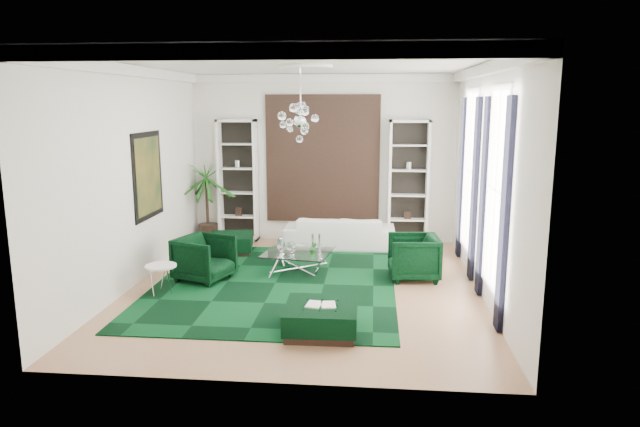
# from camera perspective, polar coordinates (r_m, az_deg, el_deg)

# --- Properties ---
(floor) EXTENTS (6.00, 7.00, 0.02)m
(floor) POSITION_cam_1_polar(r_m,az_deg,el_deg) (10.08, -1.52, -7.37)
(floor) COLOR tan
(floor) RESTS_ON ground
(ceiling) EXTENTS (6.00, 7.00, 0.02)m
(ceiling) POSITION_cam_1_polar(r_m,az_deg,el_deg) (9.58, -1.65, 14.84)
(ceiling) COLOR white
(ceiling) RESTS_ON ground
(wall_back) EXTENTS (6.00, 0.02, 3.80)m
(wall_back) POSITION_cam_1_polar(r_m,az_deg,el_deg) (13.12, 0.28, 5.49)
(wall_back) COLOR silver
(wall_back) RESTS_ON ground
(wall_front) EXTENTS (6.00, 0.02, 3.80)m
(wall_front) POSITION_cam_1_polar(r_m,az_deg,el_deg) (6.23, -5.50, -0.86)
(wall_front) COLOR silver
(wall_front) RESTS_ON ground
(wall_left) EXTENTS (0.02, 7.00, 3.80)m
(wall_left) POSITION_cam_1_polar(r_m,az_deg,el_deg) (10.45, -18.23, 3.48)
(wall_left) COLOR silver
(wall_left) RESTS_ON ground
(wall_right) EXTENTS (0.02, 7.00, 3.80)m
(wall_right) POSITION_cam_1_polar(r_m,az_deg,el_deg) (9.76, 16.28, 3.09)
(wall_right) COLOR silver
(wall_right) RESTS_ON ground
(crown_molding) EXTENTS (6.00, 7.00, 0.18)m
(crown_molding) POSITION_cam_1_polar(r_m,az_deg,el_deg) (9.58, -1.64, 14.18)
(crown_molding) COLOR white
(crown_molding) RESTS_ON ceiling
(ceiling_medallion) EXTENTS (0.90, 0.90, 0.05)m
(ceiling_medallion) POSITION_cam_1_polar(r_m,az_deg,el_deg) (9.88, -1.43, 14.49)
(ceiling_medallion) COLOR white
(ceiling_medallion) RESTS_ON ceiling
(tapestry) EXTENTS (2.50, 0.06, 2.80)m
(tapestry) POSITION_cam_1_polar(r_m,az_deg,el_deg) (13.07, 0.26, 5.46)
(tapestry) COLOR black
(tapestry) RESTS_ON wall_back
(shelving_left) EXTENTS (0.90, 0.38, 2.80)m
(shelving_left) POSITION_cam_1_polar(r_m,az_deg,el_deg) (13.30, -8.21, 3.28)
(shelving_left) COLOR white
(shelving_left) RESTS_ON floor
(shelving_right) EXTENTS (0.90, 0.38, 2.80)m
(shelving_right) POSITION_cam_1_polar(r_m,az_deg,el_deg) (12.95, 8.84, 3.05)
(shelving_right) COLOR white
(shelving_right) RESTS_ON floor
(painting) EXTENTS (0.04, 1.30, 1.60)m
(painting) POSITION_cam_1_polar(r_m,az_deg,el_deg) (10.99, -16.78, 3.65)
(painting) COLOR black
(painting) RESTS_ON wall_left
(window_near) EXTENTS (0.03, 1.10, 2.90)m
(window_near) POSITION_cam_1_polar(r_m,az_deg,el_deg) (8.88, 17.22, 2.28)
(window_near) COLOR white
(window_near) RESTS_ON wall_right
(curtain_near_a) EXTENTS (0.07, 0.30, 3.25)m
(curtain_near_a) POSITION_cam_1_polar(r_m,az_deg,el_deg) (8.16, 17.97, -0.29)
(curtain_near_a) COLOR black
(curtain_near_a) RESTS_ON floor
(curtain_near_b) EXTENTS (0.07, 0.30, 3.25)m
(curtain_near_b) POSITION_cam_1_polar(r_m,az_deg,el_deg) (9.67, 16.01, 1.53)
(curtain_near_b) COLOR black
(curtain_near_b) RESTS_ON floor
(window_far) EXTENTS (0.03, 1.10, 2.90)m
(window_far) POSITION_cam_1_polar(r_m,az_deg,el_deg) (11.22, 14.77, 4.16)
(window_far) COLOR white
(window_far) RESTS_ON wall_right
(curtain_far_a) EXTENTS (0.07, 0.30, 3.25)m
(curtain_far_a) POSITION_cam_1_polar(r_m,az_deg,el_deg) (10.48, 15.19, 2.29)
(curtain_far_a) COLOR black
(curtain_far_a) RESTS_ON floor
(curtain_far_b) EXTENTS (0.07, 0.30, 3.25)m
(curtain_far_b) POSITION_cam_1_polar(r_m,az_deg,el_deg) (12.01, 13.95, 3.43)
(curtain_far_b) COLOR black
(curtain_far_b) RESTS_ON floor
(rug) EXTENTS (4.20, 5.00, 0.02)m
(rug) POSITION_cam_1_polar(r_m,az_deg,el_deg) (10.25, -4.48, -6.98)
(rug) COLOR black
(rug) RESTS_ON floor
(sofa) EXTENTS (2.41, 0.97, 0.70)m
(sofa) POSITION_cam_1_polar(r_m,az_deg,el_deg) (12.62, 1.99, -1.89)
(sofa) COLOR white
(sofa) RESTS_ON floor
(armchair_left) EXTENTS (1.14, 1.12, 0.81)m
(armchair_left) POSITION_cam_1_polar(r_m,az_deg,el_deg) (10.53, -11.49, -4.42)
(armchair_left) COLOR black
(armchair_left) RESTS_ON floor
(armchair_right) EXTENTS (0.95, 0.93, 0.81)m
(armchair_right) POSITION_cam_1_polar(r_m,az_deg,el_deg) (10.54, 9.34, -4.33)
(armchair_right) COLOR black
(armchair_right) RESTS_ON floor
(coffee_table) EXTENTS (1.37, 1.37, 0.41)m
(coffee_table) POSITION_cam_1_polar(r_m,az_deg,el_deg) (10.87, -2.14, -4.81)
(coffee_table) COLOR white
(coffee_table) RESTS_ON floor
(ottoman_side) EXTENTS (1.02, 1.02, 0.40)m
(ottoman_side) POSITION_cam_1_polar(r_m,az_deg,el_deg) (12.38, -8.89, -2.99)
(ottoman_side) COLOR black
(ottoman_side) RESTS_ON floor
(ottoman_front) EXTENTS (1.02, 1.02, 0.40)m
(ottoman_front) POSITION_cam_1_polar(r_m,az_deg,el_deg) (8.11, 0.12, -10.49)
(ottoman_front) COLOR black
(ottoman_front) RESTS_ON floor
(book) EXTENTS (0.42, 0.28, 0.03)m
(book) POSITION_cam_1_polar(r_m,az_deg,el_deg) (8.04, 0.12, -9.06)
(book) COLOR white
(book) RESTS_ON ottoman_front
(side_table) EXTENTS (0.66, 0.66, 0.50)m
(side_table) POSITION_cam_1_polar(r_m,az_deg,el_deg) (9.96, -15.57, -6.46)
(side_table) COLOR white
(side_table) RESTS_ON floor
(palm) EXTENTS (1.77, 1.77, 2.40)m
(palm) POSITION_cam_1_polar(r_m,az_deg,el_deg) (13.35, -11.27, 2.34)
(palm) COLOR #1C5B19
(palm) RESTS_ON floor
(chandelier) EXTENTS (0.92, 0.92, 0.72)m
(chandelier) POSITION_cam_1_polar(r_m,az_deg,el_deg) (9.60, -1.95, 9.10)
(chandelier) COLOR white
(chandelier) RESTS_ON ceiling
(table_plant) EXTENTS (0.14, 0.11, 0.24)m
(table_plant) POSITION_cam_1_polar(r_m,az_deg,el_deg) (10.51, -0.70, -3.52)
(table_plant) COLOR #1C5B19
(table_plant) RESTS_ON coffee_table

